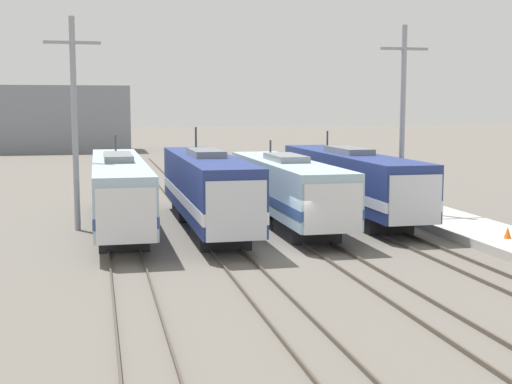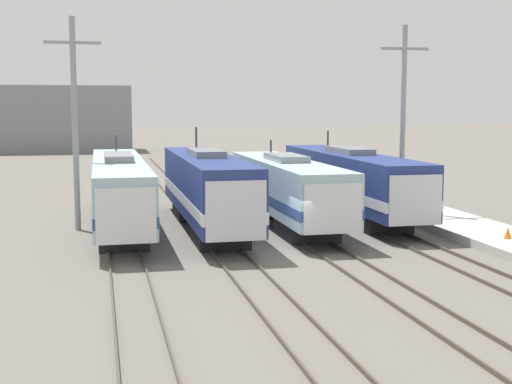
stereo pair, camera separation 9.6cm
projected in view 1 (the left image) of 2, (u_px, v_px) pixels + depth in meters
The scene contains 14 objects.
ground_plane at pixel (280, 254), 32.50m from camera, with size 400.00×400.00×0.00m, color #666059.
rail_pair_far_left at pixel (126, 259), 30.99m from camera, with size 1.51×120.00×0.15m.
rail_pair_center_left at pixel (230, 254), 31.99m from camera, with size 1.51×120.00×0.15m.
rail_pair_center_right at pixel (328, 250), 32.99m from camera, with size 1.51×120.00×0.15m.
rail_pair_far_right at pixel (420, 246), 34.00m from camera, with size 1.51×120.00×0.15m.
locomotive_far_left at pixel (119, 191), 38.88m from camera, with size 2.78×20.09×4.94m.
locomotive_center_left at pixel (207, 190), 38.23m from camera, with size 2.92×17.31×5.47m.
locomotive_center_right at pixel (288, 190), 39.69m from camera, with size 3.05×16.62×4.63m.
locomotive_far_right at pixel (352, 182), 42.93m from camera, with size 3.01×18.87×5.07m.
catenary_tower_left at pixel (75, 120), 37.99m from camera, with size 2.96×0.32×11.40m.
catenary_tower_right at pixel (403, 118), 42.08m from camera, with size 2.96×0.32×11.40m.
platform at pixel (501, 239), 34.91m from camera, with size 4.00×120.00×0.44m.
traffic_cone at pixel (508, 233), 33.84m from camera, with size 0.36×0.36×0.55m.
depot_building at pixel (49, 119), 104.82m from camera, with size 23.28×11.11×9.58m.
Camera 1 is at (-8.06, -30.91, 6.72)m, focal length 50.00 mm.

